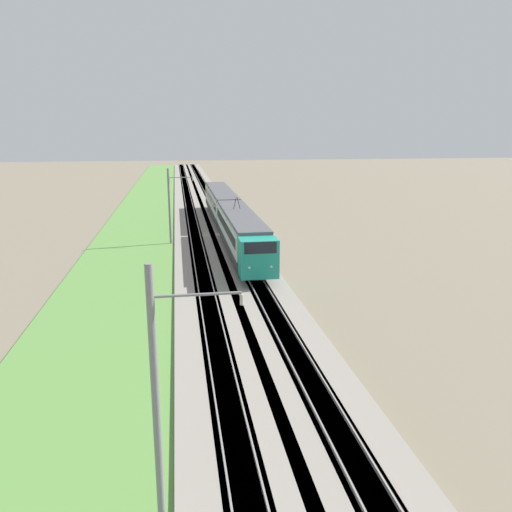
# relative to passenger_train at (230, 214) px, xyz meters

# --- Properties ---
(ballast_main) EXTENTS (240.00, 4.40, 0.30)m
(ballast_main) POSITION_rel_passenger_train_xyz_m (2.29, 3.84, -2.25)
(ballast_main) COLOR gray
(ballast_main) RESTS_ON ground
(ballast_adjacent) EXTENTS (240.00, 4.40, 0.30)m
(ballast_adjacent) POSITION_rel_passenger_train_xyz_m (2.29, -0.00, -2.25)
(ballast_adjacent) COLOR gray
(ballast_adjacent) RESTS_ON ground
(track_main) EXTENTS (240.00, 1.57, 0.45)m
(track_main) POSITION_rel_passenger_train_xyz_m (2.29, 3.84, -2.24)
(track_main) COLOR #4C4238
(track_main) RESTS_ON ground
(track_adjacent) EXTENTS (240.00, 1.57, 0.45)m
(track_adjacent) POSITION_rel_passenger_train_xyz_m (2.29, 0.00, -2.24)
(track_adjacent) COLOR #4C4238
(track_adjacent) RESTS_ON ground
(grass_verge) EXTENTS (240.00, 9.23, 0.12)m
(grass_verge) POSITION_rel_passenger_train_xyz_m (2.29, 9.90, -2.34)
(grass_verge) COLOR #5B8E42
(grass_verge) RESTS_ON ground
(passenger_train) EXTENTS (40.59, 2.88, 5.12)m
(passenger_train) POSITION_rel_passenger_train_xyz_m (0.00, 0.00, 0.00)
(passenger_train) COLOR teal
(passenger_train) RESTS_ON ground
(catenary_mast_near) EXTENTS (0.22, 2.56, 7.90)m
(catenary_mast_near) POSITION_rel_passenger_train_xyz_m (-41.27, 6.34, 1.69)
(catenary_mast_near) COLOR slate
(catenary_mast_near) RESTS_ON ground
(catenary_mast_mid) EXTENTS (0.22, 2.56, 7.68)m
(catenary_mast_mid) POSITION_rel_passenger_train_xyz_m (-3.38, 6.34, 1.58)
(catenary_mast_mid) COLOR slate
(catenary_mast_mid) RESTS_ON ground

